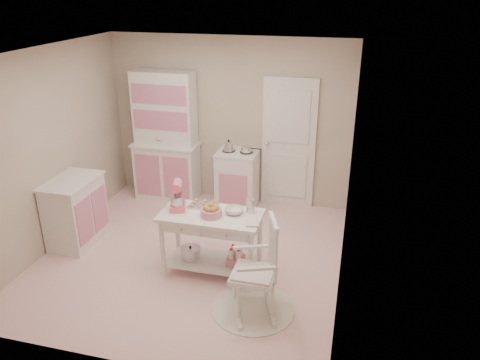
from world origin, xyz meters
name	(u,v)px	position (x,y,z in m)	size (l,w,h in m)	color
room_shell	(186,136)	(0.00, 0.00, 1.65)	(3.84, 3.84, 2.62)	pink
door	(289,144)	(0.95, 1.87, 1.02)	(0.82, 0.05, 2.04)	white
hutch	(165,137)	(-0.99, 1.66, 1.04)	(1.06, 0.50, 2.08)	white
stove	(238,179)	(0.21, 1.61, 0.46)	(0.62, 0.57, 0.92)	white
base_cabinet	(75,212)	(-1.63, -0.01, 0.46)	(0.54, 0.84, 0.92)	white
lace_rug	(253,308)	(1.02, -0.83, 0.01)	(0.92, 0.92, 0.01)	white
rocking_chair	(254,266)	(1.02, -0.83, 0.55)	(0.48, 0.72, 1.10)	white
work_table	(212,243)	(0.37, -0.25, 0.40)	(1.20, 0.60, 0.80)	white
stand_mixer	(177,196)	(-0.05, -0.23, 0.97)	(0.20, 0.28, 0.34)	#F66886
cookie_tray	(204,205)	(0.22, -0.07, 0.81)	(0.34, 0.24, 0.02)	silver
bread_basket	(211,213)	(0.39, -0.30, 0.85)	(0.25, 0.25, 0.09)	pink
mixing_bowl	(234,211)	(0.63, -0.17, 0.83)	(0.22, 0.22, 0.07)	silver
metal_pitcher	(251,206)	(0.81, -0.09, 0.89)	(0.10, 0.10, 0.17)	silver
recipe_book	(246,222)	(0.82, -0.37, 0.81)	(0.15, 0.20, 0.02)	silver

